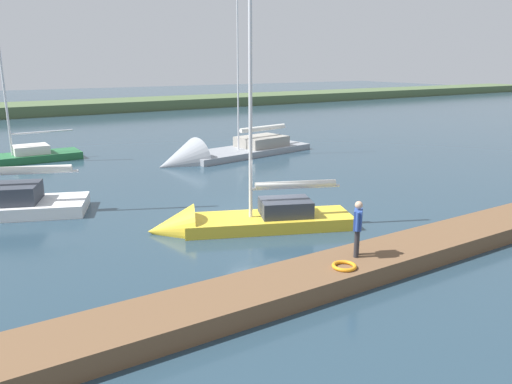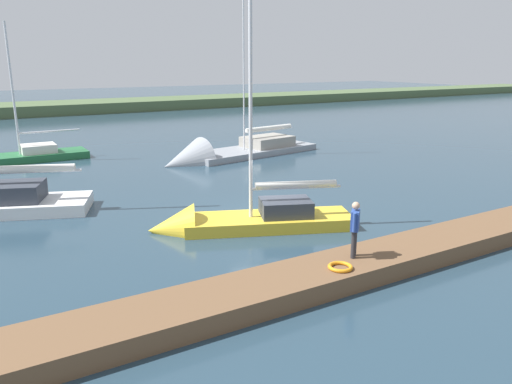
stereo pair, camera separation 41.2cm
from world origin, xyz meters
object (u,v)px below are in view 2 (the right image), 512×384
(life_ring_buoy, at_px, (340,267))
(sailboat_far_left, at_px, (223,157))
(person_on_dock, at_px, (355,226))
(sailboat_mid_channel, at_px, (236,224))

(life_ring_buoy, relative_size, sailboat_far_left, 0.05)
(sailboat_far_left, bearing_deg, person_on_dock, 65.24)
(life_ring_buoy, bearing_deg, sailboat_mid_channel, -88.67)
(sailboat_mid_channel, distance_m, person_on_dock, 5.35)
(life_ring_buoy, relative_size, person_on_dock, 0.41)
(sailboat_mid_channel, height_order, person_on_dock, sailboat_mid_channel)
(sailboat_far_left, relative_size, person_on_dock, 7.52)
(life_ring_buoy, bearing_deg, person_on_dock, -151.94)
(sailboat_mid_channel, xyz_separation_m, sailboat_far_left, (-5.66, -12.11, -0.09))
(life_ring_buoy, xyz_separation_m, sailboat_far_left, (-5.53, -17.68, -0.46))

